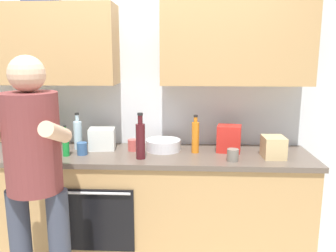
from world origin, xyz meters
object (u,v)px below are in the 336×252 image
(grocery_bag_crisps, at_px, (229,139))
(grocery_bag_produce, at_px, (102,139))
(cup_tea, at_px, (82,149))
(bottle_wine, at_px, (140,140))
(grocery_bag_bread, at_px, (273,147))
(bottle_soda, at_px, (66,143))
(cup_stoneware, at_px, (233,155))
(cup_ceramic, at_px, (133,145))
(person_standing, at_px, (34,168))
(bottle_juice, at_px, (195,136))
(mixing_bowl, at_px, (163,145))
(potted_herb, at_px, (44,127))
(bottle_water, at_px, (78,134))
(bottle_hotsauce, at_px, (7,138))

(grocery_bag_crisps, height_order, grocery_bag_produce, grocery_bag_crisps)
(grocery_bag_crisps, bearing_deg, cup_tea, -172.62)
(bottle_wine, bearing_deg, grocery_bag_produce, 144.24)
(grocery_bag_bread, bearing_deg, bottle_soda, -178.55)
(cup_stoneware, xyz_separation_m, cup_ceramic, (-0.80, 0.25, 0.00))
(cup_ceramic, bearing_deg, person_standing, -122.18)
(bottle_juice, height_order, cup_tea, bottle_juice)
(person_standing, relative_size, grocery_bag_crisps, 7.66)
(bottle_wine, bearing_deg, bottle_juice, 24.16)
(bottle_soda, relative_size, mixing_bowl, 0.85)
(bottle_wine, xyz_separation_m, grocery_bag_bread, (1.03, 0.08, -0.07))
(grocery_bag_produce, bearing_deg, potted_herb, -179.94)
(bottle_soda, relative_size, cup_tea, 2.47)
(bottle_juice, relative_size, grocery_bag_crisps, 1.42)
(bottle_water, height_order, grocery_bag_crisps, bottle_water)
(person_standing, xyz_separation_m, grocery_bag_produce, (0.23, 0.83, -0.01))
(cup_ceramic, bearing_deg, cup_stoneware, -17.64)
(bottle_wine, height_order, cup_tea, bottle_wine)
(cup_ceramic, relative_size, grocery_bag_produce, 0.45)
(bottle_wine, height_order, potted_herb, bottle_wine)
(bottle_juice, height_order, mixing_bowl, bottle_juice)
(cup_tea, xyz_separation_m, cup_ceramic, (0.39, 0.14, -0.00))
(mixing_bowl, distance_m, grocery_bag_bread, 0.89)
(bottle_hotsauce, relative_size, mixing_bowl, 1.15)
(bottle_hotsauce, distance_m, cup_stoneware, 1.77)
(cup_tea, bearing_deg, bottle_water, 115.72)
(grocery_bag_produce, bearing_deg, grocery_bag_crisps, -1.33)
(bottle_hotsauce, relative_size, grocery_bag_produce, 1.57)
(bottle_juice, distance_m, cup_stoneware, 0.37)
(bottle_soda, xyz_separation_m, bottle_hotsauce, (-0.46, -0.03, 0.04))
(bottle_wine, distance_m, grocery_bag_bread, 1.04)
(bottle_hotsauce, relative_size, bottle_water, 1.08)
(bottle_soda, distance_m, potted_herb, 0.35)
(cup_ceramic, distance_m, grocery_bag_produce, 0.28)
(bottle_juice, relative_size, grocery_bag_bread, 1.60)
(bottle_water, relative_size, grocery_bag_bread, 1.59)
(bottle_soda, bearing_deg, grocery_bag_crisps, 8.53)
(grocery_bag_crisps, bearing_deg, bottle_wine, -161.45)
(cup_stoneware, bearing_deg, bottle_soda, 176.96)
(cup_ceramic, bearing_deg, grocery_bag_produce, 172.26)
(bottle_juice, distance_m, bottle_wine, 0.47)
(bottle_hotsauce, height_order, mixing_bowl, bottle_hotsauce)
(cup_tea, bearing_deg, mixing_bowl, 14.44)
(mixing_bowl, bearing_deg, cup_stoneware, -26.94)
(grocery_bag_bread, bearing_deg, cup_tea, 179.98)
(bottle_hotsauce, bearing_deg, potted_herb, 51.16)
(grocery_bag_produce, bearing_deg, bottle_hotsauce, -160.27)
(bottle_water, bearing_deg, bottle_juice, -3.94)
(cup_tea, relative_size, grocery_bag_crisps, 0.45)
(bottle_water, height_order, potted_herb, bottle_water)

